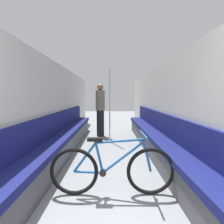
{
  "coord_description": "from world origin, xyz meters",
  "views": [
    {
      "loc": [
        0.02,
        -0.5,
        1.33
      ],
      "look_at": [
        0.06,
        3.23,
        0.99
      ],
      "focal_mm": 28.0,
      "sensor_mm": 36.0,
      "label": 1
    }
  ],
  "objects": [
    {
      "name": "bench_seat_row_right",
      "position": [
        1.07,
        3.39,
        0.32
      ],
      "size": [
        0.42,
        5.88,
        0.95
      ],
      "color": "#4C4C51",
      "rests_on": "ground"
    },
    {
      "name": "grab_pole_near",
      "position": [
        -0.0,
        4.49,
        1.02
      ],
      "size": [
        0.08,
        0.08,
        2.1
      ],
      "color": "gray",
      "rests_on": "ground"
    },
    {
      "name": "bicycle",
      "position": [
        0.04,
        1.75,
        0.35
      ],
      "size": [
        1.68,
        0.46,
        0.84
      ],
      "rotation": [
        0.0,
        0.0,
        -0.34
      ],
      "color": "black",
      "rests_on": "ground"
    },
    {
      "name": "wall_right",
      "position": [
        1.3,
        3.36,
        1.06
      ],
      "size": [
        0.1,
        9.91,
        2.12
      ],
      "primitive_type": "cube",
      "color": "beige",
      "rests_on": "ground"
    },
    {
      "name": "wall_left",
      "position": [
        -1.3,
        3.36,
        1.06
      ],
      "size": [
        0.1,
        9.91,
        2.12
      ],
      "primitive_type": "cube",
      "color": "beige",
      "rests_on": "ground"
    },
    {
      "name": "bench_seat_row_left",
      "position": [
        -1.07,
        3.39,
        0.32
      ],
      "size": [
        0.42,
        5.88,
        0.95
      ],
      "color": "#4C4C51",
      "rests_on": "ground"
    },
    {
      "name": "passenger_standing",
      "position": [
        -0.31,
        5.27,
        0.9
      ],
      "size": [
        0.3,
        0.3,
        1.74
      ],
      "rotation": [
        0.0,
        0.0,
        1.42
      ],
      "color": "black",
      "rests_on": "ground"
    }
  ]
}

